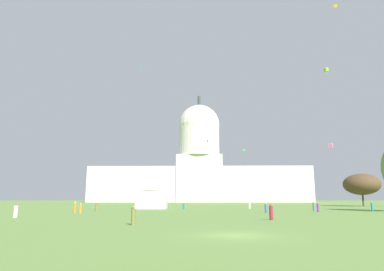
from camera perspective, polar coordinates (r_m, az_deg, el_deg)
ground_plane at (r=22.31m, az=7.45°, el=-16.50°), size 800.00×800.00×0.00m
capitol_building at (r=207.93m, az=1.25°, el=-5.50°), size 133.41×25.72×66.80m
event_tent at (r=78.30m, az=-6.83°, el=-9.88°), size 7.13×5.83×6.42m
tree_east_mid at (r=112.55m, az=26.89°, el=-7.42°), size 14.38×14.39×9.54m
person_teal_mid_left at (r=72.34m, az=-1.41°, el=-11.94°), size 0.62×0.62×1.47m
person_white_deep_crowd at (r=80.12m, az=9.75°, el=-11.64°), size 0.59×0.59×1.55m
person_olive_edge_west at (r=64.65m, az=-15.91°, el=-11.60°), size 0.54×0.54×1.69m
person_denim_front_right at (r=68.59m, az=19.96°, el=-11.24°), size 0.42×0.42×1.77m
person_orange_front_center at (r=57.10m, az=-18.45°, el=-11.73°), size 0.52×0.52×1.52m
person_denim_back_center at (r=55.78m, az=12.48°, el=-12.01°), size 0.45×0.45×1.62m
person_maroon_front_left at (r=38.17m, az=13.31°, el=-12.66°), size 0.54×0.54×1.71m
person_orange_edge_east at (r=58.77m, az=-19.28°, el=-11.50°), size 0.49×0.49×1.78m
person_teal_back_left at (r=68.60m, az=28.29°, el=-10.64°), size 0.48×0.48×1.75m
person_olive_near_tree_east at (r=30.73m, az=-9.95°, el=-13.37°), size 0.44×0.44×1.65m
person_white_near_tent at (r=46.97m, az=-27.78°, el=-11.33°), size 0.59×0.59×1.70m
person_purple_mid_right at (r=62.55m, az=20.67°, el=-11.40°), size 0.59×0.59×1.65m
kite_pink_low at (r=89.88m, az=22.50°, el=-1.54°), size 1.40×1.42×1.19m
kite_turquoise_high at (r=147.14m, az=-8.63°, el=11.43°), size 0.68×0.95×3.85m
kite_red_mid at (r=154.98m, az=2.69°, el=-0.98°), size 0.79×0.75×3.09m
kite_cyan_mid at (r=132.41m, az=3.07°, el=-3.23°), size 1.23×1.21×0.28m
kite_lime_high at (r=122.57m, az=21.84°, el=10.33°), size 1.36×1.32×2.36m
kite_green_mid at (r=144.73m, az=8.82°, el=-2.48°), size 0.93×0.62×0.99m
kite_gold_high at (r=105.03m, az=23.21°, el=19.60°), size 1.00×0.60×0.96m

